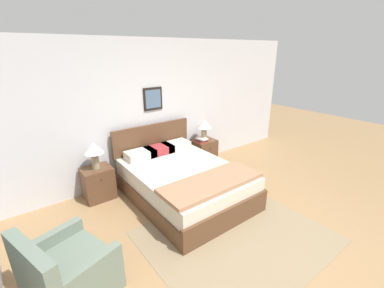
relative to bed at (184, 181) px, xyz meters
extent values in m
plane|color=#99754C|center=(-0.01, -1.62, -0.31)|extent=(16.00, 16.00, 0.00)
cube|color=silver|center=(-0.01, 1.14, 0.99)|extent=(7.57, 0.06, 2.60)
cube|color=black|center=(0.10, 1.10, 1.22)|extent=(0.38, 0.02, 0.42)
cube|color=slate|center=(0.10, 1.08, 1.22)|extent=(0.31, 0.00, 0.34)
cube|color=#897556|center=(-0.02, -1.26, -0.30)|extent=(2.34, 2.00, 0.01)
cube|color=brown|center=(0.00, -0.03, -0.17)|extent=(1.60, 2.16, 0.28)
cube|color=brown|center=(0.00, -1.08, 0.01)|extent=(1.60, 0.06, 0.08)
cube|color=beige|center=(0.00, -0.03, 0.11)|extent=(1.53, 2.07, 0.28)
cube|color=brown|center=(0.00, 1.02, 0.51)|extent=(1.60, 0.06, 0.51)
cube|color=#9E7051|center=(0.00, -0.71, 0.28)|extent=(1.56, 0.61, 0.06)
cube|color=beige|center=(-0.38, 0.79, 0.32)|extent=(0.52, 0.32, 0.14)
cube|color=beige|center=(0.38, 0.79, 0.32)|extent=(0.52, 0.32, 0.14)
cube|color=#9E2D33|center=(0.00, 0.79, 0.32)|extent=(0.52, 0.32, 0.14)
cube|color=slate|center=(-1.99, -0.80, -0.10)|extent=(0.93, 0.97, 0.42)
cube|color=slate|center=(-2.29, -0.89, 0.30)|extent=(0.35, 0.79, 0.38)
cube|color=slate|center=(-2.10, -0.47, 0.18)|extent=(0.73, 0.31, 0.14)
cube|color=slate|center=(-1.89, -1.13, 0.18)|extent=(0.73, 0.31, 0.14)
cube|color=brown|center=(-1.16, 0.85, -0.03)|extent=(0.48, 0.41, 0.55)
sphere|color=#332D28|center=(-1.16, 0.64, 0.12)|extent=(0.02, 0.02, 0.02)
cube|color=brown|center=(1.16, 0.85, -0.03)|extent=(0.48, 0.41, 0.55)
sphere|color=#332D28|center=(1.16, 0.64, 0.12)|extent=(0.02, 0.02, 0.02)
cylinder|color=gray|center=(-1.16, 0.85, 0.35)|extent=(0.12, 0.12, 0.22)
cylinder|color=gray|center=(-1.16, 0.85, 0.49)|extent=(0.02, 0.02, 0.06)
cone|color=silver|center=(-1.16, 0.85, 0.61)|extent=(0.31, 0.31, 0.18)
cylinder|color=gray|center=(1.15, 0.85, 0.35)|extent=(0.12, 0.12, 0.22)
cylinder|color=gray|center=(1.15, 0.85, 0.49)|extent=(0.02, 0.02, 0.06)
cone|color=silver|center=(1.15, 0.85, 0.61)|extent=(0.31, 0.31, 0.18)
cube|color=#B7332D|center=(1.05, 0.81, 0.26)|extent=(0.22, 0.24, 0.03)
cube|color=#232328|center=(1.05, 0.81, 0.28)|extent=(0.21, 0.25, 0.02)
cube|color=silver|center=(1.05, 0.81, 0.31)|extent=(0.20, 0.26, 0.03)
camera|label=1|loc=(-2.22, -3.15, 2.09)|focal=24.00mm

